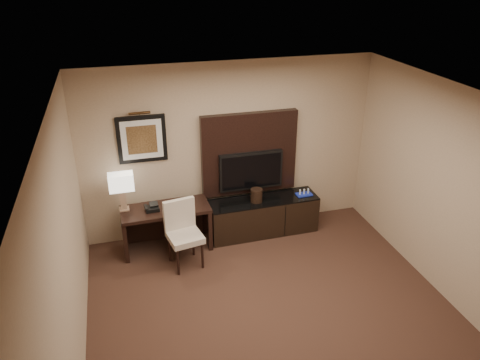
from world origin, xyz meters
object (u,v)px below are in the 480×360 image
object	(u,v)px
desk_phone	(152,207)
ice_bucket	(256,195)
credenza	(263,216)
desk	(167,228)
desk_chair	(185,236)
tv	(251,171)
minibar_tray	(304,192)
table_lamp	(122,193)

from	to	relation	value
desk_phone	ice_bucket	size ratio (longest dim) A/B	0.93
credenza	ice_bucket	bearing A→B (deg)	-166.39
desk	desk_chair	xyz separation A→B (m)	(0.20, -0.50, 0.13)
desk	credenza	world-z (taller)	desk
desk_phone	tv	bearing A→B (deg)	4.68
tv	minibar_tray	size ratio (longest dim) A/B	4.00
desk_phone	desk	bearing A→B (deg)	1.04
desk_chair	table_lamp	xyz separation A→B (m)	(-0.78, 0.61, 0.49)
desk_chair	desk_phone	size ratio (longest dim) A/B	4.92
credenza	desk_chair	distance (m)	1.45
desk_phone	minibar_tray	bearing A→B (deg)	-3.67
desk	credenza	distance (m)	1.53
credenza	desk_chair	xyz separation A→B (m)	(-1.33, -0.55, 0.18)
desk	credenza	xyz separation A→B (m)	(1.53, 0.05, -0.05)
table_lamp	desk_phone	size ratio (longest dim) A/B	2.87
desk_chair	table_lamp	distance (m)	1.11
desk_chair	minibar_tray	size ratio (longest dim) A/B	3.78
desk_phone	desk_chair	bearing A→B (deg)	-55.59
tv	ice_bucket	xyz separation A→B (m)	(0.03, -0.22, -0.32)
desk_phone	minibar_tray	distance (m)	2.39
desk	tv	xyz separation A→B (m)	(1.38, 0.24, 0.67)
desk	ice_bucket	bearing A→B (deg)	-1.24
minibar_tray	credenza	bearing A→B (deg)	177.65
desk	minibar_tray	bearing A→B (deg)	-1.32
credenza	tv	distance (m)	0.76
desk	credenza	bearing A→B (deg)	-0.05
desk_phone	minibar_tray	xyz separation A→B (m)	(2.39, 0.04, -0.10)
desk	table_lamp	distance (m)	0.86
tv	table_lamp	bearing A→B (deg)	-176.28
credenza	desk_chair	bearing A→B (deg)	-158.79
desk_phone	table_lamp	bearing A→B (deg)	156.94
tv	ice_bucket	size ratio (longest dim) A/B	4.82
desk_chair	credenza	bearing A→B (deg)	11.82
ice_bucket	minibar_tray	size ratio (longest dim) A/B	0.83
tv	desk_chair	world-z (taller)	tv
tv	table_lamp	xyz separation A→B (m)	(-1.96, -0.13, -0.05)
tv	minibar_tray	distance (m)	0.93
table_lamp	minibar_tray	distance (m)	2.80
desk	minibar_tray	distance (m)	2.22
credenza	ice_bucket	size ratio (longest dim) A/B	8.31
desk	tv	bearing A→B (deg)	7.95
table_lamp	ice_bucket	bearing A→B (deg)	-2.76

